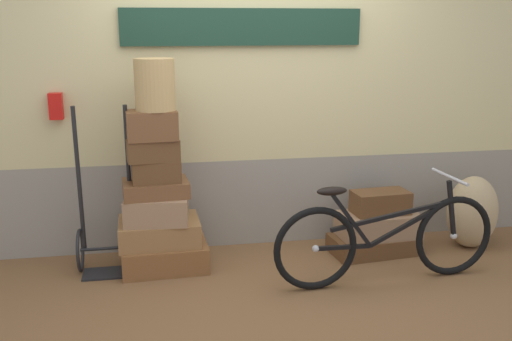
{
  "coord_description": "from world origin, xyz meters",
  "views": [
    {
      "loc": [
        -0.77,
        -3.9,
        1.84
      ],
      "look_at": [
        -0.03,
        0.27,
        0.77
      ],
      "focal_mm": 40.9,
      "sensor_mm": 36.0,
      "label": 1
    }
  ],
  "objects_px": {
    "suitcase_0": "(165,255)",
    "suitcase_3": "(156,188)",
    "suitcase_7": "(372,244)",
    "suitcase_9": "(380,202)",
    "luggage_trolley": "(108,236)",
    "suitcase_2": "(157,210)",
    "bicycle": "(386,239)",
    "suitcase_6": "(152,125)",
    "wicker_basket": "(155,85)",
    "burlap_sack": "(472,212)",
    "suitcase_1": "(159,231)",
    "suitcase_4": "(156,171)",
    "suitcase_8": "(378,225)",
    "suitcase_5": "(153,150)"
  },
  "relations": [
    {
      "from": "burlap_sack",
      "to": "wicker_basket",
      "type": "bearing_deg",
      "value": 179.76
    },
    {
      "from": "suitcase_4",
      "to": "suitcase_8",
      "type": "xyz_separation_m",
      "value": [
        1.78,
        0.02,
        -0.54
      ]
    },
    {
      "from": "suitcase_5",
      "to": "suitcase_7",
      "type": "distance_m",
      "value": 1.96
    },
    {
      "from": "wicker_basket",
      "to": "burlap_sack",
      "type": "bearing_deg",
      "value": -0.24
    },
    {
      "from": "suitcase_6",
      "to": "suitcase_9",
      "type": "height_order",
      "value": "suitcase_6"
    },
    {
      "from": "suitcase_0",
      "to": "suitcase_3",
      "type": "bearing_deg",
      "value": 170.1
    },
    {
      "from": "suitcase_0",
      "to": "suitcase_1",
      "type": "xyz_separation_m",
      "value": [
        -0.03,
        0.02,
        0.19
      ]
    },
    {
      "from": "suitcase_1",
      "to": "suitcase_7",
      "type": "xyz_separation_m",
      "value": [
        1.73,
        -0.02,
        -0.22
      ]
    },
    {
      "from": "bicycle",
      "to": "suitcase_8",
      "type": "bearing_deg",
      "value": 73.34
    },
    {
      "from": "suitcase_5",
      "to": "bicycle",
      "type": "height_order",
      "value": "suitcase_5"
    },
    {
      "from": "suitcase_5",
      "to": "suitcase_6",
      "type": "bearing_deg",
      "value": 87.35
    },
    {
      "from": "suitcase_9",
      "to": "wicker_basket",
      "type": "xyz_separation_m",
      "value": [
        -1.77,
        -0.02,
        0.99
      ]
    },
    {
      "from": "suitcase_8",
      "to": "wicker_basket",
      "type": "height_order",
      "value": "wicker_basket"
    },
    {
      "from": "wicker_basket",
      "to": "luggage_trolley",
      "type": "relative_size",
      "value": 0.29
    },
    {
      "from": "suitcase_1",
      "to": "suitcase_6",
      "type": "bearing_deg",
      "value": -122.48
    },
    {
      "from": "suitcase_2",
      "to": "bicycle",
      "type": "distance_m",
      "value": 1.71
    },
    {
      "from": "suitcase_0",
      "to": "bicycle",
      "type": "bearing_deg",
      "value": -21.88
    },
    {
      "from": "suitcase_9",
      "to": "wicker_basket",
      "type": "bearing_deg",
      "value": 176.36
    },
    {
      "from": "suitcase_7",
      "to": "suitcase_9",
      "type": "relative_size",
      "value": 1.5
    },
    {
      "from": "luggage_trolley",
      "to": "burlap_sack",
      "type": "bearing_deg",
      "value": -1.02
    },
    {
      "from": "luggage_trolley",
      "to": "suitcase_2",
      "type": "bearing_deg",
      "value": -10.51
    },
    {
      "from": "suitcase_6",
      "to": "suitcase_7",
      "type": "relative_size",
      "value": 0.53
    },
    {
      "from": "suitcase_1",
      "to": "suitcase_2",
      "type": "relative_size",
      "value": 1.3
    },
    {
      "from": "suitcase_3",
      "to": "burlap_sack",
      "type": "relative_size",
      "value": 0.79
    },
    {
      "from": "suitcase_1",
      "to": "suitcase_5",
      "type": "xyz_separation_m",
      "value": [
        -0.02,
        -0.04,
        0.65
      ]
    },
    {
      "from": "suitcase_1",
      "to": "suitcase_3",
      "type": "distance_m",
      "value": 0.35
    },
    {
      "from": "suitcase_7",
      "to": "luggage_trolley",
      "type": "bearing_deg",
      "value": 172.73
    },
    {
      "from": "suitcase_2",
      "to": "bicycle",
      "type": "bearing_deg",
      "value": -12.02
    },
    {
      "from": "suitcase_1",
      "to": "bicycle",
      "type": "height_order",
      "value": "bicycle"
    },
    {
      "from": "suitcase_6",
      "to": "suitcase_9",
      "type": "relative_size",
      "value": 0.8
    },
    {
      "from": "suitcase_6",
      "to": "suitcase_7",
      "type": "height_order",
      "value": "suitcase_6"
    },
    {
      "from": "suitcase_2",
      "to": "bicycle",
      "type": "xyz_separation_m",
      "value": [
        1.62,
        -0.51,
        -0.15
      ]
    },
    {
      "from": "burlap_sack",
      "to": "suitcase_3",
      "type": "bearing_deg",
      "value": 179.43
    },
    {
      "from": "luggage_trolley",
      "to": "suitcase_1",
      "type": "bearing_deg",
      "value": -2.35
    },
    {
      "from": "suitcase_4",
      "to": "suitcase_6",
      "type": "relative_size",
      "value": 0.98
    },
    {
      "from": "suitcase_9",
      "to": "burlap_sack",
      "type": "bearing_deg",
      "value": -6.6
    },
    {
      "from": "suitcase_7",
      "to": "burlap_sack",
      "type": "bearing_deg",
      "value": -7.27
    },
    {
      "from": "suitcase_1",
      "to": "burlap_sack",
      "type": "distance_m",
      "value": 2.59
    },
    {
      "from": "suitcase_0",
      "to": "suitcase_3",
      "type": "height_order",
      "value": "suitcase_3"
    },
    {
      "from": "suitcase_3",
      "to": "suitcase_7",
      "type": "bearing_deg",
      "value": -4.75
    },
    {
      "from": "suitcase_3",
      "to": "suitcase_9",
      "type": "xyz_separation_m",
      "value": [
        1.8,
        0.01,
        -0.21
      ]
    },
    {
      "from": "suitcase_3",
      "to": "luggage_trolley",
      "type": "bearing_deg",
      "value": 171.46
    },
    {
      "from": "suitcase_9",
      "to": "wicker_basket",
      "type": "relative_size",
      "value": 1.22
    },
    {
      "from": "suitcase_0",
      "to": "bicycle",
      "type": "distance_m",
      "value": 1.68
    },
    {
      "from": "suitcase_4",
      "to": "wicker_basket",
      "type": "relative_size",
      "value": 0.95
    },
    {
      "from": "suitcase_7",
      "to": "bicycle",
      "type": "xyz_separation_m",
      "value": [
        -0.12,
        -0.55,
        0.26
      ]
    },
    {
      "from": "suitcase_5",
      "to": "suitcase_2",
      "type": "bearing_deg",
      "value": -65.32
    },
    {
      "from": "suitcase_6",
      "to": "luggage_trolley",
      "type": "relative_size",
      "value": 0.28
    },
    {
      "from": "suitcase_0",
      "to": "suitcase_7",
      "type": "xyz_separation_m",
      "value": [
        1.7,
        -0.0,
        -0.03
      ]
    },
    {
      "from": "suitcase_1",
      "to": "luggage_trolley",
      "type": "distance_m",
      "value": 0.39
    }
  ]
}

